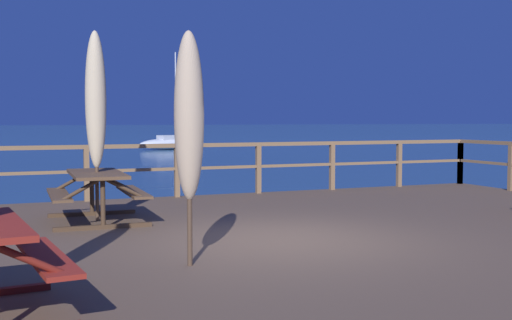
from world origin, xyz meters
name	(u,v)px	position (x,y,z in m)	size (l,w,h in m)	color
ground_plane	(278,296)	(0.00, 0.00, 0.00)	(600.00, 600.00, 0.00)	navy
wooden_deck	(278,268)	(0.00, 0.00, 0.38)	(14.63, 10.28, 0.76)	brown
railing_waterside_far	(177,160)	(0.00, 4.99, 1.51)	(14.43, 0.10, 1.09)	brown
picnic_table_back_left	(97,186)	(-1.98, 2.39, 1.31)	(1.45, 1.81, 0.78)	brown
patio_umbrella_tall_back_left	(96,101)	(-1.97, 2.46, 2.62)	(0.32, 0.32, 2.93)	#4C3828
patio_umbrella_short_mid	(189,117)	(-1.51, -1.02, 2.36)	(0.32, 0.32, 2.51)	#4C3828
sailboat_distant	(173,143)	(9.80, 42.11, 0.51)	(6.22, 3.48, 7.72)	silver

